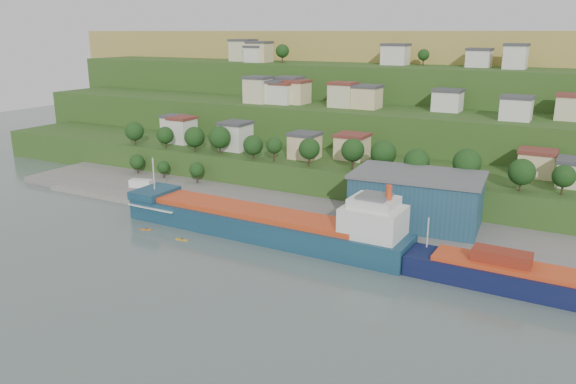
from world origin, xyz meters
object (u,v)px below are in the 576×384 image
Objects in this scene: kayak_orange at (146,229)px; cargo_ship_far at (563,287)px; caravan at (141,185)px; cargo_ship_near at (269,226)px; warehouse at (417,198)px.

cargo_ship_far is at bearing -17.84° from kayak_orange.
cargo_ship_near is at bearing -31.81° from caravan.
cargo_ship_near is 1.37× the size of cargo_ship_far.
warehouse is (-34.63, 23.10, 6.10)m from cargo_ship_far.
cargo_ship_far is at bearing -24.66° from caravan.
caravan is (-117.81, 15.89, 0.44)m from cargo_ship_far.
cargo_ship_far is 1.68× the size of warehouse.
cargo_ship_far is at bearing -0.42° from cargo_ship_near.
cargo_ship_near is 2.29× the size of warehouse.
warehouse is 67.52m from kayak_orange.
cargo_ship_near reaches higher than cargo_ship_far.
caravan reaches higher than kayak_orange.
cargo_ship_far is (64.06, -1.66, -0.72)m from cargo_ship_near.
warehouse is at bearing -12.02° from caravan.
kayak_orange is at bearing -160.16° from cargo_ship_near.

